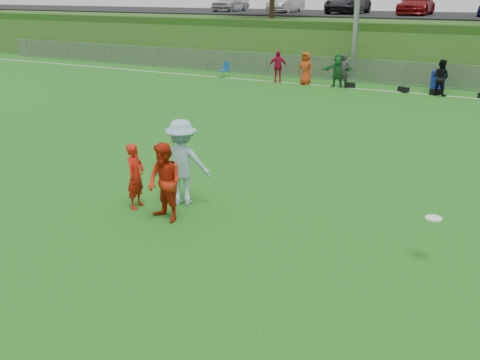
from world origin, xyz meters
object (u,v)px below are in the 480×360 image
Objects in this scene: player_red_center at (165,183)px; player_blue at (182,163)px; player_red_left at (136,176)px; frisbee at (434,218)px; recycling_bin at (438,81)px.

player_blue is (-0.21, 0.98, 0.14)m from player_red_center.
player_blue reaches higher than player_red_left.
frisbee is (5.37, 0.75, -0.00)m from player_red_center.
player_blue is at bearing 177.62° from frisbee.
player_red_center reaches higher than player_red_left.
player_red_center is 1.69× the size of recycling_bin.
frisbee is at bearing -94.55° from player_red_left.
player_red_left is 5.02× the size of frisbee.
player_red_left is at bearing -176.01° from frisbee.
player_red_left is 0.88× the size of player_red_center.
recycling_bin is (-2.74, 18.45, -0.35)m from frisbee.
recycling_bin is (2.84, 18.21, -0.49)m from player_blue.
recycling_bin is (3.66, 18.89, -0.24)m from player_red_left.
player_red_left is 1.09m from player_blue.
player_blue is 1.97× the size of recycling_bin.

